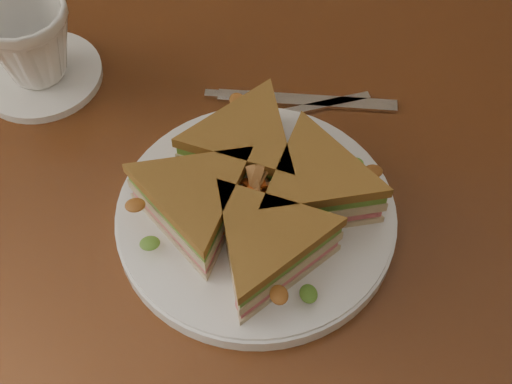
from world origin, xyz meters
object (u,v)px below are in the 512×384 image
at_px(saucer, 41,75).
at_px(plate, 256,217).
at_px(spoon, 251,119).
at_px(table, 297,230).
at_px(sandwich_wedges, 256,195).
at_px(knife, 294,100).
at_px(coffee_cup, 29,41).

bearing_deg(saucer, plate, -33.95).
bearing_deg(spoon, plate, -103.24).
bearing_deg(table, sandwich_wedges, -128.30).
xyz_separation_m(knife, saucer, (-0.29, 0.01, 0.00)).
distance_m(spoon, knife, 0.06).
relative_size(table, saucer, 8.58).
relative_size(table, knife, 5.58).
bearing_deg(coffee_cup, saucer, 0.00).
relative_size(spoon, coffee_cup, 1.76).
bearing_deg(spoon, sandwich_wedges, -103.24).
height_order(sandwich_wedges, spoon, sandwich_wedges).
relative_size(knife, saucer, 1.54).
bearing_deg(spoon, coffee_cup, 149.21).
distance_m(plate, saucer, 0.31).
bearing_deg(plate, spoon, 96.72).
height_order(table, spoon, spoon).
bearing_deg(spoon, saucer, 149.21).
relative_size(sandwich_wedges, coffee_cup, 2.81).
height_order(table, knife, knife).
xyz_separation_m(plate, coffee_cup, (-0.26, 0.18, 0.05)).
distance_m(spoon, saucer, 0.25).
xyz_separation_m(sandwich_wedges, saucer, (-0.26, 0.18, -0.04)).
distance_m(plate, coffee_cup, 0.32).
distance_m(sandwich_wedges, coffee_cup, 0.31).
distance_m(table, spoon, 0.14).
distance_m(table, sandwich_wedges, 0.16).
bearing_deg(spoon, table, -71.53).
xyz_separation_m(plate, spoon, (-0.02, 0.13, -0.00)).
height_order(knife, coffee_cup, coffee_cup).
bearing_deg(plate, table, 51.70).
bearing_deg(table, knife, 97.20).
distance_m(sandwich_wedges, saucer, 0.32).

